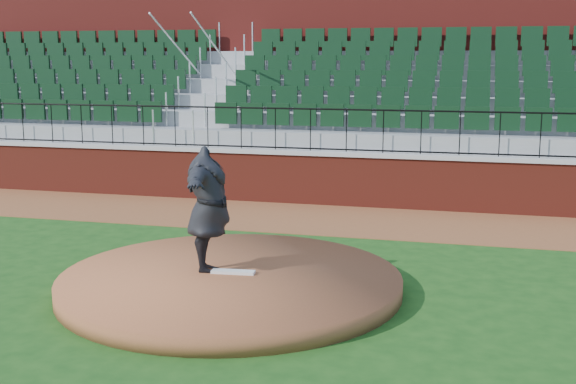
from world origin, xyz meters
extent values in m
plane|color=#184413|center=(0.00, 0.00, 0.00)|extent=(90.00, 90.00, 0.00)
cube|color=brown|center=(0.00, 5.40, 0.01)|extent=(34.00, 3.20, 0.01)
cube|color=maroon|center=(0.00, 7.00, 0.60)|extent=(34.00, 0.35, 1.20)
cube|color=#B7B7B7|center=(0.00, 7.00, 1.25)|extent=(34.00, 0.45, 0.10)
cube|color=maroon|center=(0.00, 12.52, 2.75)|extent=(34.00, 0.50, 5.50)
cylinder|color=brown|center=(-0.54, 0.08, 0.12)|extent=(5.21, 5.21, 0.25)
cube|color=white|center=(-0.52, 0.14, 0.27)|extent=(0.68, 0.23, 0.04)
imported|color=black|center=(-0.92, 0.18, 1.22)|extent=(1.28, 2.48, 1.95)
camera|label=1|loc=(3.02, -10.10, 3.50)|focal=45.69mm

